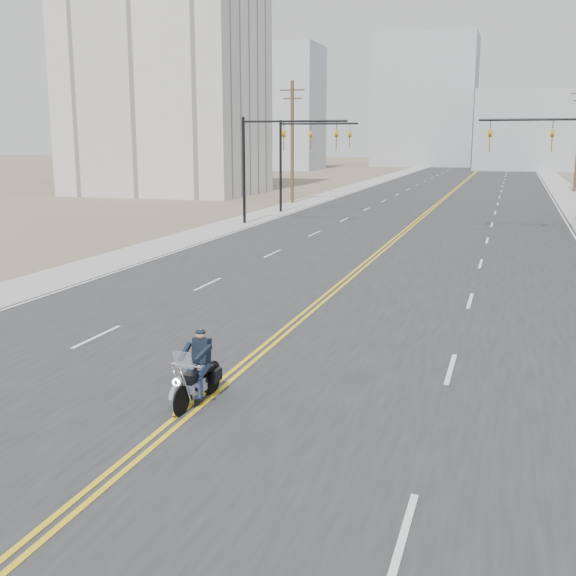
# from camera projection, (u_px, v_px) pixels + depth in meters

# --- Properties ---
(ground_plane) EXTENTS (400.00, 400.00, 0.00)m
(ground_plane) POSITION_uv_depth(u_px,v_px,m) (199.00, 404.00, 15.59)
(ground_plane) COLOR #776D56
(ground_plane) RESTS_ON ground
(road) EXTENTS (20.00, 200.00, 0.01)m
(road) POSITION_uv_depth(u_px,v_px,m) (455.00, 189.00, 81.04)
(road) COLOR #303033
(road) RESTS_ON ground
(sidewalk_left) EXTENTS (3.00, 200.00, 0.01)m
(sidewalk_left) POSITION_uv_depth(u_px,v_px,m) (355.00, 187.00, 84.38)
(sidewalk_left) COLOR #A5A5A0
(sidewalk_left) RESTS_ON ground
(sidewalk_right) EXTENTS (3.00, 200.00, 0.01)m
(sidewalk_right) POSITION_uv_depth(u_px,v_px,m) (564.00, 191.00, 77.70)
(sidewalk_right) COLOR #A5A5A0
(sidewalk_right) RESTS_ON ground
(traffic_mast_left) EXTENTS (7.10, 0.26, 7.00)m
(traffic_mast_left) POSITION_uv_depth(u_px,v_px,m) (273.00, 149.00, 47.11)
(traffic_mast_left) COLOR black
(traffic_mast_left) RESTS_ON ground
(traffic_mast_right) EXTENTS (7.10, 0.26, 7.00)m
(traffic_mast_right) POSITION_uv_depth(u_px,v_px,m) (565.00, 150.00, 41.90)
(traffic_mast_right) COLOR black
(traffic_mast_right) RESTS_ON ground
(traffic_mast_far) EXTENTS (6.10, 0.26, 7.00)m
(traffic_mast_far) POSITION_uv_depth(u_px,v_px,m) (302.00, 148.00, 54.70)
(traffic_mast_far) COLOR black
(traffic_mast_far) RESTS_ON ground
(utility_pole_left) EXTENTS (2.20, 0.30, 10.50)m
(utility_pole_left) POSITION_uv_depth(u_px,v_px,m) (292.00, 140.00, 62.98)
(utility_pole_left) COLOR brown
(utility_pole_left) RESTS_ON ground
(apartment_block) EXTENTS (18.00, 14.00, 30.00)m
(apartment_block) POSITION_uv_depth(u_px,v_px,m) (165.00, 43.00, 72.09)
(apartment_block) COLOR silver
(apartment_block) RESTS_ON ground
(haze_bldg_a) EXTENTS (14.00, 12.00, 22.00)m
(haze_bldg_a) POSITION_uv_depth(u_px,v_px,m) (281.00, 108.00, 131.04)
(haze_bldg_a) COLOR #B7BCC6
(haze_bldg_a) RESTS_ON ground
(haze_bldg_b) EXTENTS (18.00, 14.00, 14.00)m
(haze_bldg_b) POSITION_uv_depth(u_px,v_px,m) (527.00, 130.00, 128.72)
(haze_bldg_b) COLOR #ADB2B7
(haze_bldg_b) RESTS_ON ground
(haze_bldg_d) EXTENTS (20.00, 15.00, 26.00)m
(haze_bldg_d) POSITION_uv_depth(u_px,v_px,m) (425.00, 101.00, 147.33)
(haze_bldg_d) COLOR #ADB2B7
(haze_bldg_d) RESTS_ON ground
(haze_bldg_f) EXTENTS (12.00, 12.00, 16.00)m
(haze_bldg_f) POSITION_uv_depth(u_px,v_px,m) (235.00, 127.00, 150.03)
(haze_bldg_f) COLOR #ADB2B7
(haze_bldg_f) RESTS_ON ground
(motorcyclist) EXTENTS (1.00, 2.10, 1.60)m
(motorcyclist) POSITION_uv_depth(u_px,v_px,m) (196.00, 368.00, 15.44)
(motorcyclist) COLOR black
(motorcyclist) RESTS_ON ground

